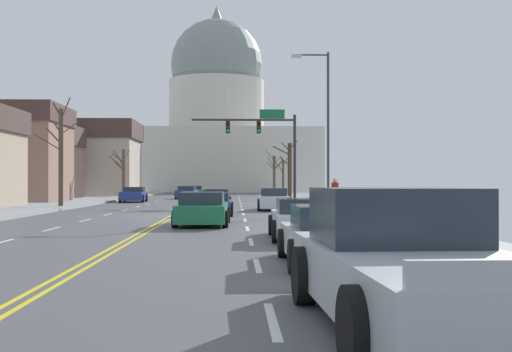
{
  "coord_description": "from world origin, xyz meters",
  "views": [
    {
      "loc": [
        3.04,
        -32.09,
        1.7
      ],
      "look_at": [
        5.37,
        38.62,
        2.3
      ],
      "focal_mm": 45.81,
      "sensor_mm": 36.0,
      "label": 1
    }
  ],
  "objects_px": {
    "sedan_near_01": "(274,200)",
    "sedan_near_04": "(304,219)",
    "sedan_near_00": "(216,198)",
    "bicycle_parked": "(341,204)",
    "sedan_near_05": "(333,237)",
    "sedan_near_02": "(213,205)",
    "pickup_truck_near_06": "(409,266)",
    "sedan_oncoming_02": "(195,191)",
    "pedestrian_00": "(335,194)",
    "sedan_near_03": "(203,209)",
    "street_lamp_right": "(324,118)",
    "sedan_oncoming_01": "(187,193)",
    "signal_gantry": "(266,136)",
    "sedan_oncoming_00": "(134,195)"
  },
  "relations": [
    {
      "from": "sedan_near_01",
      "to": "sedan_near_04",
      "type": "xyz_separation_m",
      "value": [
        -0.26,
        -19.48,
        -0.03
      ]
    },
    {
      "from": "sedan_near_00",
      "to": "bicycle_parked",
      "type": "distance_m",
      "value": 13.22
    },
    {
      "from": "sedan_near_05",
      "to": "bicycle_parked",
      "type": "bearing_deg",
      "value": 80.25
    },
    {
      "from": "sedan_near_02",
      "to": "pickup_truck_near_06",
      "type": "relative_size",
      "value": 0.74
    },
    {
      "from": "sedan_near_01",
      "to": "pickup_truck_near_06",
      "type": "bearing_deg",
      "value": -90.55
    },
    {
      "from": "sedan_near_01",
      "to": "sedan_oncoming_02",
      "type": "relative_size",
      "value": 1.11
    },
    {
      "from": "sedan_near_02",
      "to": "pedestrian_00",
      "type": "relative_size",
      "value": 2.43
    },
    {
      "from": "sedan_near_03",
      "to": "sedan_near_05",
      "type": "height_order",
      "value": "sedan_near_03"
    },
    {
      "from": "street_lamp_right",
      "to": "pickup_truck_near_06",
      "type": "xyz_separation_m",
      "value": [
        -2.88,
        -28.23,
        -4.49
      ]
    },
    {
      "from": "sedan_oncoming_01",
      "to": "sedan_near_02",
      "type": "bearing_deg",
      "value": -83.48
    },
    {
      "from": "signal_gantry",
      "to": "sedan_near_01",
      "type": "distance_m",
      "value": 11.39
    },
    {
      "from": "sedan_near_01",
      "to": "sedan_near_02",
      "type": "bearing_deg",
      "value": -119.74
    },
    {
      "from": "sedan_oncoming_02",
      "to": "pickup_truck_near_06",
      "type": "bearing_deg",
      "value": -84.55
    },
    {
      "from": "sedan_near_02",
      "to": "sedan_oncoming_00",
      "type": "distance_m",
      "value": 22.8
    },
    {
      "from": "sedan_oncoming_01",
      "to": "pedestrian_00",
      "type": "distance_m",
      "value": 34.97
    },
    {
      "from": "sedan_near_04",
      "to": "sedan_near_05",
      "type": "distance_m",
      "value": 6.1
    },
    {
      "from": "sedan_near_02",
      "to": "sedan_oncoming_02",
      "type": "distance_m",
      "value": 45.48
    },
    {
      "from": "sedan_near_04",
      "to": "bicycle_parked",
      "type": "height_order",
      "value": "sedan_near_04"
    },
    {
      "from": "street_lamp_right",
      "to": "sedan_near_00",
      "type": "xyz_separation_m",
      "value": [
        -6.24,
        10.39,
        -4.66
      ]
    },
    {
      "from": "sedan_oncoming_02",
      "to": "sedan_near_03",
      "type": "bearing_deg",
      "value": -86.24
    },
    {
      "from": "sedan_near_04",
      "to": "sedan_oncoming_02",
      "type": "height_order",
      "value": "sedan_near_04"
    },
    {
      "from": "pedestrian_00",
      "to": "bicycle_parked",
      "type": "xyz_separation_m",
      "value": [
        0.93,
        3.84,
        -0.62
      ]
    },
    {
      "from": "pickup_truck_near_06",
      "to": "pedestrian_00",
      "type": "distance_m",
      "value": 23.77
    },
    {
      "from": "sedan_near_02",
      "to": "sedan_oncoming_02",
      "type": "bearing_deg",
      "value": 94.58
    },
    {
      "from": "street_lamp_right",
      "to": "sedan_oncoming_00",
      "type": "relative_size",
      "value": 2.01
    },
    {
      "from": "sedan_near_02",
      "to": "street_lamp_right",
      "type": "bearing_deg",
      "value": 25.97
    },
    {
      "from": "sedan_oncoming_01",
      "to": "sedan_near_05",
      "type": "bearing_deg",
      "value": -82.55
    },
    {
      "from": "sedan_near_00",
      "to": "sedan_near_01",
      "type": "xyz_separation_m",
      "value": [
        3.65,
        -7.34,
        0.06
      ]
    },
    {
      "from": "sedan_near_04",
      "to": "sedan_near_05",
      "type": "bearing_deg",
      "value": -90.52
    },
    {
      "from": "street_lamp_right",
      "to": "sedan_near_02",
      "type": "height_order",
      "value": "street_lamp_right"
    },
    {
      "from": "signal_gantry",
      "to": "sedan_oncoming_00",
      "type": "bearing_deg",
      "value": 154.35
    },
    {
      "from": "sedan_near_02",
      "to": "sedan_near_05",
      "type": "xyz_separation_m",
      "value": [
        3.1,
        -19.6,
        0.03
      ]
    },
    {
      "from": "sedan_near_04",
      "to": "sedan_near_05",
      "type": "relative_size",
      "value": 1.06
    },
    {
      "from": "sedan_oncoming_00",
      "to": "sedan_oncoming_02",
      "type": "xyz_separation_m",
      "value": [
        3.67,
        23.73,
        -0.04
      ]
    },
    {
      "from": "sedan_near_01",
      "to": "sedan_near_00",
      "type": "bearing_deg",
      "value": 116.46
    },
    {
      "from": "sedan_near_01",
      "to": "bicycle_parked",
      "type": "height_order",
      "value": "sedan_near_01"
    },
    {
      "from": "sedan_near_00",
      "to": "sedan_near_01",
      "type": "relative_size",
      "value": 0.98
    },
    {
      "from": "pickup_truck_near_06",
      "to": "sedan_oncoming_02",
      "type": "xyz_separation_m",
      "value": [
        -6.74,
        70.64,
        -0.17
      ]
    },
    {
      "from": "pickup_truck_near_06",
      "to": "sedan_near_00",
      "type": "bearing_deg",
      "value": 94.96
    },
    {
      "from": "sedan_near_04",
      "to": "sedan_near_01",
      "type": "bearing_deg",
      "value": 89.22
    },
    {
      "from": "sedan_near_02",
      "to": "sedan_oncoming_00",
      "type": "relative_size",
      "value": 0.97
    },
    {
      "from": "pickup_truck_near_06",
      "to": "bicycle_parked",
      "type": "relative_size",
      "value": 3.21
    },
    {
      "from": "sedan_near_03",
      "to": "sedan_near_04",
      "type": "relative_size",
      "value": 1.04
    },
    {
      "from": "street_lamp_right",
      "to": "sedan_oncoming_02",
      "type": "height_order",
      "value": "street_lamp_right"
    },
    {
      "from": "street_lamp_right",
      "to": "sedan_near_05",
      "type": "relative_size",
      "value": 2.06
    },
    {
      "from": "street_lamp_right",
      "to": "pedestrian_00",
      "type": "xyz_separation_m",
      "value": [
        -0.1,
        -4.63,
        -4.1
      ]
    },
    {
      "from": "sedan_near_05",
      "to": "pickup_truck_near_06",
      "type": "bearing_deg",
      "value": -89.8
    },
    {
      "from": "sedan_near_02",
      "to": "sedan_oncoming_00",
      "type": "bearing_deg",
      "value": 108.67
    },
    {
      "from": "pickup_truck_near_06",
      "to": "pedestrian_00",
      "type": "height_order",
      "value": "pedestrian_00"
    },
    {
      "from": "sedan_near_03",
      "to": "sedan_oncoming_00",
      "type": "distance_m",
      "value": 29.87
    }
  ]
}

